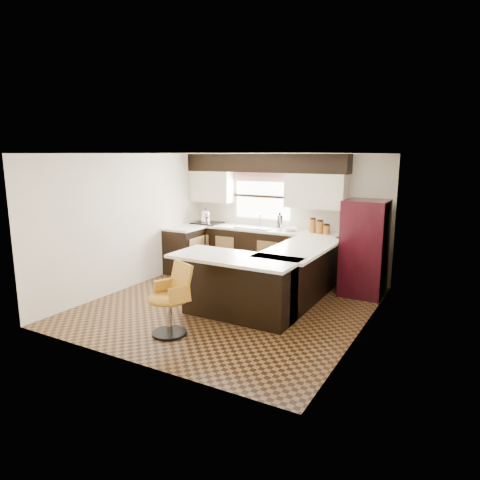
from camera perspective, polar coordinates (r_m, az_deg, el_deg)
The scene contains 30 objects.
floor at distance 6.96m, azimuth -1.48°, elevation -8.71°, with size 4.40×4.40×0.00m, color #49301A.
ceiling at distance 6.54m, azimuth -1.59°, elevation 11.46°, with size 4.40×4.40×0.00m, color silver.
wall_back at distance 8.59m, azimuth 6.04°, elevation 3.34°, with size 4.40×4.40×0.00m, color beige.
wall_front at distance 4.93m, azimuth -14.78°, elevation -2.96°, with size 4.40×4.40×0.00m, color beige.
wall_left at distance 7.92m, azimuth -14.70°, elevation 2.35°, with size 4.40×4.40×0.00m, color beige.
wall_right at distance 5.87m, azimuth 16.34°, elevation -0.78°, with size 4.40×4.40×0.00m, color beige.
base_cab_back at distance 8.64m, azimuth 2.41°, elevation -1.61°, with size 3.30×0.60×0.90m, color black.
base_cab_left at distance 8.80m, azimuth -7.40°, elevation -1.46°, with size 0.60×0.70×0.90m, color black.
counter_back at distance 8.55m, azimuth 2.43°, elevation 1.47°, with size 3.30×0.60×0.04m, color silver.
counter_left at distance 8.71m, azimuth -7.47°, elevation 1.57°, with size 0.60×0.70×0.04m, color silver.
soffit at distance 8.51m, azimuth 3.20°, elevation 10.21°, with size 3.40×0.35×0.36m, color black.
upper_cab_left at distance 9.14m, azimuth -3.76°, elevation 7.14°, with size 0.94×0.35×0.64m, color beige.
upper_cab_right at distance 8.12m, azimuth 10.05°, elevation 6.46°, with size 1.14×0.35×0.64m, color beige.
window_pane at distance 8.74m, azimuth 3.01°, elevation 5.83°, with size 1.20×0.02×0.90m, color white.
valance at distance 8.67m, azimuth 2.92°, elevation 8.38°, with size 1.30×0.06×0.18m, color #D19B93.
sink at distance 8.55m, azimuth 2.07°, elevation 1.73°, with size 0.75×0.45×0.03m, color #B2B2B7.
dishwasher at distance 8.00m, azimuth 7.87°, elevation -2.93°, with size 0.58×0.03×0.78m, color black.
cooktop at distance 9.13m, azimuth -4.36°, elevation 2.30°, with size 0.58×0.50×0.03m, color black.
peninsula_long at distance 6.98m, azimuth 7.55°, elevation -4.87°, with size 0.60×1.95×0.90m, color black.
peninsula_return at distance 6.35m, azimuth -0.21°, elevation -6.41°, with size 1.65×0.60×0.90m, color black.
counter_pen_long at distance 6.84m, azimuth 8.04°, elevation -1.12°, with size 0.84×1.95×0.04m, color silver.
counter_pen_return at distance 6.16m, azimuth -0.78°, elevation -2.41°, with size 1.89×0.84×0.04m, color silver.
refrigerator at distance 7.56m, azimuth 16.25°, elevation -1.06°, with size 0.70×0.68×1.64m, color black.
bar_chair at distance 5.82m, azimuth -9.53°, elevation -7.89°, with size 0.52×0.52×0.97m, color #BF7F23, non-canonical shape.
kettle at distance 9.12m, azimuth -4.57°, elevation 3.32°, with size 0.22×0.22×0.30m, color silver, non-canonical shape.
percolator at distance 8.32m, azimuth 5.31°, elevation 2.38°, with size 0.13×0.13×0.30m, color silver.
mixing_bowl at distance 8.25m, azimuth 6.78°, elevation 1.42°, with size 0.25×0.25×0.06m, color white.
canister_large at distance 8.10m, azimuth 9.65°, elevation 1.85°, with size 0.12×0.12×0.25m, color #98551A.
canister_med at distance 8.06m, azimuth 10.59°, elevation 1.66°, with size 0.13×0.13×0.23m, color #98551A.
canister_small at distance 8.02m, azimuth 11.47°, elevation 1.35°, with size 0.12×0.12×0.16m, color #98551A.
Camera 1 is at (3.36, -5.61, 2.39)m, focal length 32.00 mm.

